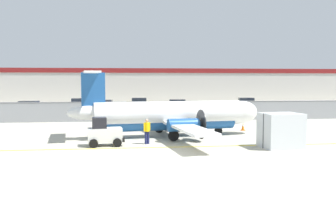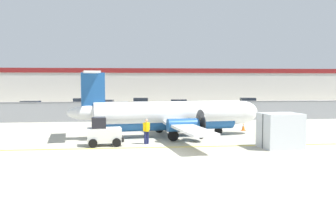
{
  "view_description": "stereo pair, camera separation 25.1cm",
  "coord_description": "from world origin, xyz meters",
  "px_view_note": "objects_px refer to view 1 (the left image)",
  "views": [
    {
      "loc": [
        -3.5,
        -21.51,
        4.21
      ],
      "look_at": [
        -0.03,
        7.66,
        1.8
      ],
      "focal_mm": 40.0,
      "sensor_mm": 36.0,
      "label": 1
    },
    {
      "loc": [
        -3.25,
        -21.54,
        4.21
      ],
      "look_at": [
        -0.03,
        7.66,
        1.8
      ],
      "focal_mm": 40.0,
      "sensor_mm": 36.0,
      "label": 2
    }
  ],
  "objects_px": {
    "parked_car_3": "(140,103)",
    "parked_car_1": "(79,104)",
    "parked_car_6": "(245,103)",
    "traffic_cone_far_left": "(243,127)",
    "parked_car_4": "(176,105)",
    "parked_car_0": "(30,107)",
    "parked_car_2": "(105,106)",
    "commuter_airplane": "(173,116)",
    "traffic_cone_near_right": "(270,142)",
    "baggage_tug": "(104,133)",
    "traffic_cone_near_left": "(92,132)",
    "cargo_container": "(281,130)",
    "parked_car_5": "(235,108)",
    "ground_crew_worker": "(147,130)"
  },
  "relations": [
    {
      "from": "commuter_airplane",
      "to": "traffic_cone_near_left",
      "type": "height_order",
      "value": "commuter_airplane"
    },
    {
      "from": "baggage_tug",
      "to": "parked_car_2",
      "type": "distance_m",
      "value": 27.17
    },
    {
      "from": "parked_car_0",
      "to": "parked_car_2",
      "type": "distance_m",
      "value": 9.62
    },
    {
      "from": "commuter_airplane",
      "to": "parked_car_5",
      "type": "height_order",
      "value": "commuter_airplane"
    },
    {
      "from": "baggage_tug",
      "to": "parked_car_0",
      "type": "height_order",
      "value": "baggage_tug"
    },
    {
      "from": "commuter_airplane",
      "to": "traffic_cone_near_right",
      "type": "distance_m",
      "value": 7.91
    },
    {
      "from": "parked_car_0",
      "to": "parked_car_2",
      "type": "xyz_separation_m",
      "value": [
        9.45,
        1.81,
        0.0
      ]
    },
    {
      "from": "parked_car_0",
      "to": "parked_car_2",
      "type": "bearing_deg",
      "value": 18.41
    },
    {
      "from": "parked_car_0",
      "to": "parked_car_3",
      "type": "distance_m",
      "value": 16.34
    },
    {
      "from": "cargo_container",
      "to": "parked_car_0",
      "type": "xyz_separation_m",
      "value": [
        -21.92,
        27.29,
        -0.21
      ]
    },
    {
      "from": "cargo_container",
      "to": "ground_crew_worker",
      "type": "bearing_deg",
      "value": 158.49
    },
    {
      "from": "parked_car_6",
      "to": "baggage_tug",
      "type": "bearing_deg",
      "value": 63.19
    },
    {
      "from": "parked_car_2",
      "to": "parked_car_3",
      "type": "xyz_separation_m",
      "value": [
        5.05,
        5.72,
        0.0
      ]
    },
    {
      "from": "traffic_cone_near_left",
      "to": "traffic_cone_far_left",
      "type": "relative_size",
      "value": 1.0
    },
    {
      "from": "parked_car_3",
      "to": "parked_car_1",
      "type": "bearing_deg",
      "value": -174.13
    },
    {
      "from": "traffic_cone_near_right",
      "to": "parked_car_0",
      "type": "bearing_deg",
      "value": 128.11
    },
    {
      "from": "baggage_tug",
      "to": "parked_car_1",
      "type": "xyz_separation_m",
      "value": [
        -5.38,
        32.35,
        0.04
      ]
    },
    {
      "from": "baggage_tug",
      "to": "parked_car_3",
      "type": "bearing_deg",
      "value": 77.31
    },
    {
      "from": "ground_crew_worker",
      "to": "parked_car_1",
      "type": "height_order",
      "value": "same"
    },
    {
      "from": "traffic_cone_far_left",
      "to": "parked_car_6",
      "type": "relative_size",
      "value": 0.15
    },
    {
      "from": "parked_car_1",
      "to": "parked_car_2",
      "type": "bearing_deg",
      "value": 127.49
    },
    {
      "from": "parked_car_4",
      "to": "ground_crew_worker",
      "type": "bearing_deg",
      "value": 84.54
    },
    {
      "from": "parked_car_3",
      "to": "parked_car_6",
      "type": "distance_m",
      "value": 16.26
    },
    {
      "from": "commuter_airplane",
      "to": "baggage_tug",
      "type": "bearing_deg",
      "value": -151.75
    },
    {
      "from": "parked_car_3",
      "to": "parked_car_5",
      "type": "relative_size",
      "value": 0.99
    },
    {
      "from": "ground_crew_worker",
      "to": "parked_car_0",
      "type": "height_order",
      "value": "same"
    },
    {
      "from": "traffic_cone_near_right",
      "to": "parked_car_2",
      "type": "relative_size",
      "value": 0.15
    },
    {
      "from": "parked_car_5",
      "to": "parked_car_2",
      "type": "bearing_deg",
      "value": -24.51
    },
    {
      "from": "cargo_container",
      "to": "traffic_cone_near_left",
      "type": "relative_size",
      "value": 4.04
    },
    {
      "from": "baggage_tug",
      "to": "parked_car_3",
      "type": "relative_size",
      "value": 0.57
    },
    {
      "from": "cargo_container",
      "to": "parked_car_0",
      "type": "distance_m",
      "value": 35.0
    },
    {
      "from": "parked_car_4",
      "to": "parked_car_5",
      "type": "distance_m",
      "value": 8.93
    },
    {
      "from": "parked_car_0",
      "to": "traffic_cone_near_left",
      "type": "bearing_deg",
      "value": -57.69
    },
    {
      "from": "parked_car_2",
      "to": "parked_car_6",
      "type": "distance_m",
      "value": 21.6
    },
    {
      "from": "parked_car_1",
      "to": "parked_car_5",
      "type": "xyz_separation_m",
      "value": [
        20.69,
        -11.04,
        0.0
      ]
    },
    {
      "from": "cargo_container",
      "to": "parked_car_4",
      "type": "distance_m",
      "value": 29.35
    },
    {
      "from": "traffic_cone_far_left",
      "to": "parked_car_4",
      "type": "bearing_deg",
      "value": 97.67
    },
    {
      "from": "commuter_airplane",
      "to": "traffic_cone_near_right",
      "type": "relative_size",
      "value": 25.1
    },
    {
      "from": "parked_car_0",
      "to": "parked_car_3",
      "type": "bearing_deg",
      "value": 35.03
    },
    {
      "from": "parked_car_1",
      "to": "cargo_container",
      "type": "bearing_deg",
      "value": 115.07
    },
    {
      "from": "parked_car_0",
      "to": "parked_car_6",
      "type": "bearing_deg",
      "value": 18.37
    },
    {
      "from": "parked_car_3",
      "to": "parked_car_6",
      "type": "bearing_deg",
      "value": -3.24
    },
    {
      "from": "baggage_tug",
      "to": "ground_crew_worker",
      "type": "relative_size",
      "value": 1.43
    },
    {
      "from": "parked_car_0",
      "to": "parked_car_6",
      "type": "height_order",
      "value": "same"
    },
    {
      "from": "baggage_tug",
      "to": "parked_car_3",
      "type": "height_order",
      "value": "baggage_tug"
    },
    {
      "from": "baggage_tug",
      "to": "parked_car_3",
      "type": "distance_m",
      "value": 33.07
    },
    {
      "from": "parked_car_1",
      "to": "parked_car_4",
      "type": "height_order",
      "value": "same"
    },
    {
      "from": "commuter_airplane",
      "to": "traffic_cone_near_left",
      "type": "xyz_separation_m",
      "value": [
        -6.22,
        0.93,
        -1.29
      ]
    },
    {
      "from": "baggage_tug",
      "to": "traffic_cone_near_left",
      "type": "height_order",
      "value": "baggage_tug"
    },
    {
      "from": "ground_crew_worker",
      "to": "traffic_cone_near_right",
      "type": "distance_m",
      "value": 8.07
    }
  ]
}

